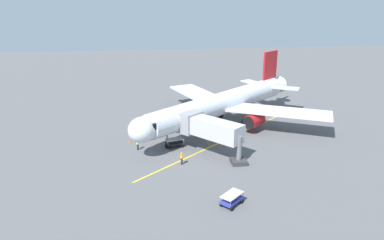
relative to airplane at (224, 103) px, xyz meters
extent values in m
plane|color=#565659|center=(-0.55, -1.76, -4.00)|extent=(220.00, 220.00, 0.00)
cube|color=yellow|center=(0.21, 6.18, -4.00)|extent=(30.72, 25.98, 0.01)
cylinder|color=silver|center=(0.21, 0.18, 0.10)|extent=(28.43, 24.83, 3.80)
ellipsoid|color=silver|center=(14.12, 11.92, 0.10)|extent=(5.39, 5.34, 3.61)
cone|color=silver|center=(-13.92, -11.75, 0.10)|extent=(4.50, 4.55, 3.42)
cube|color=black|center=(13.05, 11.02, 0.65)|extent=(3.31, 3.50, 0.90)
cube|color=silver|center=(-8.13, 4.30, -0.50)|extent=(17.51, 12.56, 0.36)
cylinder|color=red|center=(-4.29, 3.97, -2.00)|extent=(4.08, 3.95, 2.30)
cylinder|color=black|center=(-2.95, 5.10, -2.00)|extent=(1.51, 1.73, 2.10)
cube|color=silver|center=(2.87, -8.73, -0.50)|extent=(10.26, 17.82, 0.36)
cylinder|color=red|center=(3.19, -4.90, -2.00)|extent=(4.08, 3.95, 2.30)
cylinder|color=black|center=(4.53, -3.77, -2.00)|extent=(1.51, 1.73, 2.10)
cube|color=red|center=(-11.63, -9.82, 3.90)|extent=(3.90, 3.37, 7.20)
cube|color=silver|center=(-13.47, -7.18, 0.70)|extent=(6.70, 5.41, 0.24)
cube|color=silver|center=(-9.34, -12.07, 0.70)|extent=(4.64, 6.83, 0.24)
cylinder|color=slate|center=(10.53, 8.89, -2.27)|extent=(0.24, 0.24, 2.77)
cylinder|color=black|center=(10.53, 8.89, -3.65)|extent=(0.83, 0.80, 0.70)
cylinder|color=slate|center=(-3.75, 0.23, -2.07)|extent=(0.24, 0.24, 2.77)
cylinder|color=black|center=(-3.75, 0.23, -3.45)|extent=(1.13, 1.05, 1.10)
cylinder|color=slate|center=(-0.40, -3.74, -2.07)|extent=(0.24, 0.24, 2.77)
cylinder|color=black|center=(-0.40, -3.74, -3.45)|extent=(1.13, 1.05, 1.10)
cube|color=#B7B7BC|center=(4.43, 12.24, -0.10)|extent=(7.79, 8.55, 2.50)
cube|color=gray|center=(7.33, 8.80, -0.10)|extent=(4.25, 4.20, 3.00)
cylinder|color=slate|center=(1.53, 15.68, -2.05)|extent=(0.70, 0.70, 3.90)
cube|color=#333338|center=(1.53, 15.68, -3.70)|extent=(2.00, 2.00, 0.60)
cylinder|color=#23232D|center=(9.09, 14.88, -3.56)|extent=(0.26, 0.26, 0.88)
cube|color=orange|center=(9.09, 14.88, -2.82)|extent=(0.40, 0.45, 0.60)
cube|color=silver|center=(9.09, 14.88, -2.82)|extent=(0.42, 0.47, 0.10)
sphere|color=tan|center=(9.09, 14.88, -2.40)|extent=(0.22, 0.22, 0.22)
cylinder|color=#23232D|center=(14.88, 9.01, -3.56)|extent=(0.26, 0.26, 0.88)
cube|color=#D8EA19|center=(14.88, 9.01, -2.82)|extent=(0.38, 0.45, 0.60)
cube|color=silver|center=(14.88, 9.01, -2.82)|extent=(0.40, 0.47, 0.10)
sphere|color=brown|center=(14.88, 9.01, -2.40)|extent=(0.22, 0.22, 0.22)
cube|color=black|center=(9.41, 8.62, -3.44)|extent=(2.84, 1.92, 0.24)
cube|color=silver|center=(9.41, 8.62, -2.77)|extent=(2.84, 1.92, 0.08)
cylinder|color=slate|center=(10.45, 9.48, -3.04)|extent=(0.06, 0.06, 0.55)
cylinder|color=slate|center=(10.71, 8.27, -3.04)|extent=(0.06, 0.06, 0.55)
cylinder|color=slate|center=(8.11, 8.97, -3.04)|extent=(0.06, 0.06, 0.55)
cylinder|color=slate|center=(8.37, 7.76, -3.04)|extent=(0.06, 0.06, 0.55)
cylinder|color=black|center=(10.20, 9.45, -3.78)|extent=(0.48, 0.34, 0.44)
cylinder|color=black|center=(10.48, 8.18, -3.78)|extent=(0.48, 0.34, 0.44)
cylinder|color=black|center=(8.34, 9.05, -3.78)|extent=(0.48, 0.34, 0.44)
cylinder|color=black|center=(8.62, 7.78, -3.78)|extent=(0.48, 0.34, 0.44)
cube|color=#2D3899|center=(4.99, 25.49, -3.44)|extent=(2.87, 2.78, 0.24)
cube|color=silver|center=(4.99, 25.49, -2.77)|extent=(2.87, 2.78, 0.08)
cylinder|color=slate|center=(5.47, 26.76, -3.04)|extent=(0.06, 0.06, 0.55)
cylinder|color=slate|center=(6.30, 25.83, -3.04)|extent=(0.06, 0.06, 0.55)
cylinder|color=slate|center=(3.68, 25.15, -3.04)|extent=(0.06, 0.06, 0.55)
cylinder|color=slate|center=(4.51, 24.23, -3.04)|extent=(0.06, 0.06, 0.55)
cylinder|color=black|center=(5.26, 26.61, -3.78)|extent=(0.49, 0.48, 0.44)
cylinder|color=black|center=(6.13, 25.64, -3.78)|extent=(0.49, 0.48, 0.44)
cylinder|color=black|center=(3.85, 25.34, -3.78)|extent=(0.49, 0.48, 0.44)
cylinder|color=black|center=(4.72, 24.37, -3.78)|extent=(0.49, 0.48, 0.44)
cone|color=#F2590F|center=(4.38, 8.55, -3.73)|extent=(0.32, 0.32, 0.55)
cone|color=#F2590F|center=(2.75, 9.60, -3.73)|extent=(0.32, 0.32, 0.55)
cone|color=#F2590F|center=(13.20, 3.83, -3.73)|extent=(0.32, 0.32, 0.55)
cone|color=#F2590F|center=(16.08, 5.92, -3.73)|extent=(0.32, 0.32, 0.55)
camera|label=1|loc=(13.85, 57.29, 16.26)|focal=32.95mm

